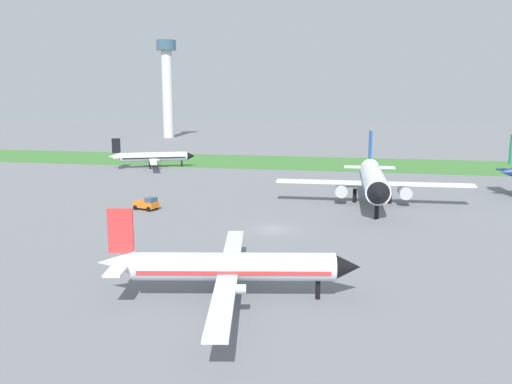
% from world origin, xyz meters
% --- Properties ---
extents(ground_plane, '(600.00, 600.00, 0.00)m').
position_xyz_m(ground_plane, '(0.00, 0.00, 0.00)').
color(ground_plane, slate).
extents(grass_taxiway_strip, '(360.00, 28.00, 0.08)m').
position_xyz_m(grass_taxiway_strip, '(0.00, 68.86, 0.04)').
color(grass_taxiway_strip, '#3D7533').
rests_on(grass_taxiway_strip, ground_plane).
extents(airplane_taxiing_turboprop, '(19.41, 22.35, 7.16)m').
position_xyz_m(airplane_taxiing_turboprop, '(-38.62, 52.50, 2.62)').
color(airplane_taxiing_turboprop, silver).
rests_on(airplane_taxiing_turboprop, ground_plane).
extents(airplane_foreground_turboprop, '(21.76, 25.28, 7.64)m').
position_xyz_m(airplane_foreground_turboprop, '(0.35, -23.47, 2.79)').
color(airplane_foreground_turboprop, silver).
rests_on(airplane_foreground_turboprop, ground_plane).
extents(airplane_midfield_jet, '(30.39, 29.81, 10.74)m').
position_xyz_m(airplane_midfield_jet, '(12.47, 18.92, 3.87)').
color(airplane_midfield_jet, white).
rests_on(airplane_midfield_jet, ground_plane).
extents(pushback_tug_near_gate, '(3.96, 2.86, 1.95)m').
position_xyz_m(pushback_tug_near_gate, '(-20.59, 7.74, 0.91)').
color(pushback_tug_near_gate, orange).
rests_on(pushback_tug_near_gate, ground_plane).
extents(control_tower, '(8.00, 8.00, 39.69)m').
position_xyz_m(control_tower, '(-70.07, 143.89, 23.21)').
color(control_tower, silver).
rests_on(control_tower, ground_plane).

